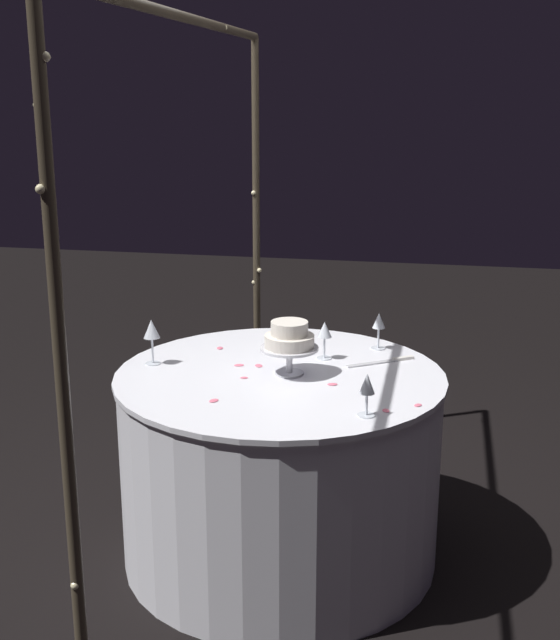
{
  "coord_description": "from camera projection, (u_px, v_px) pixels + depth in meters",
  "views": [
    {
      "loc": [
        -2.9,
        -0.59,
        1.8
      ],
      "look_at": [
        0.0,
        0.0,
        0.98
      ],
      "focal_mm": 46.3,
      "sensor_mm": 36.0,
      "label": 1
    }
  ],
  "objects": [
    {
      "name": "ground_plane",
      "position": [
        280.0,
        552.0,
        3.33
      ],
      "size": [
        12.0,
        12.0,
        0.0
      ],
      "primitive_type": "plane",
      "color": "black"
    },
    {
      "name": "decorative_arch",
      "position": [
        189.0,
        209.0,
        3.03
      ],
      "size": [
        2.23,
        0.06,
        2.06
      ],
      "color": "#473D2D",
      "rests_on": "ground"
    },
    {
      "name": "main_table",
      "position": [
        280.0,
        466.0,
        3.23
      ],
      "size": [
        1.26,
        1.26,
        0.76
      ],
      "color": "white",
      "rests_on": "ground"
    },
    {
      "name": "tiered_cake",
      "position": [
        289.0,
        340.0,
        3.08
      ],
      "size": [
        0.22,
        0.22,
        0.21
      ],
      "color": "silver",
      "rests_on": "main_table"
    },
    {
      "name": "wine_glass_0",
      "position": [
        291.0,
        332.0,
        3.33
      ],
      "size": [
        0.06,
        0.06,
        0.13
      ],
      "color": "silver",
      "rests_on": "main_table"
    },
    {
      "name": "wine_glass_1",
      "position": [
        367.0,
        386.0,
        2.69
      ],
      "size": [
        0.06,
        0.06,
        0.15
      ],
      "color": "silver",
      "rests_on": "main_table"
    },
    {
      "name": "wine_glass_2",
      "position": [
        379.0,
        323.0,
        3.4
      ],
      "size": [
        0.06,
        0.06,
        0.15
      ],
      "color": "silver",
      "rests_on": "main_table"
    },
    {
      "name": "wine_glass_3",
      "position": [
        325.0,
        332.0,
        3.27
      ],
      "size": [
        0.06,
        0.06,
        0.15
      ],
      "color": "silver",
      "rests_on": "main_table"
    },
    {
      "name": "wine_glass_4",
      "position": [
        152.0,
        331.0,
        3.2
      ],
      "size": [
        0.06,
        0.06,
        0.18
      ],
      "color": "silver",
      "rests_on": "main_table"
    },
    {
      "name": "cake_knife",
      "position": [
        385.0,
        361.0,
        3.26
      ],
      "size": [
        0.18,
        0.26,
        0.01
      ],
      "color": "silver",
      "rests_on": "main_table"
    },
    {
      "name": "rose_petal_0",
      "position": [
        259.0,
        366.0,
        3.21
      ],
      "size": [
        0.05,
        0.04,
        0.0
      ],
      "primitive_type": "ellipsoid",
      "rotation": [
        0.0,
        0.0,
        0.56
      ],
      "color": "#EA6B84",
      "rests_on": "main_table"
    },
    {
      "name": "rose_petal_1",
      "position": [
        239.0,
        365.0,
        3.22
      ],
      "size": [
        0.04,
        0.05,
        0.0
      ],
      "primitive_type": "ellipsoid",
      "rotation": [
        0.0,
        0.0,
        1.92
      ],
      "color": "#EA6B84",
      "rests_on": "main_table"
    },
    {
      "name": "rose_petal_2",
      "position": [
        311.0,
        352.0,
        3.38
      ],
      "size": [
        0.04,
        0.05,
        0.0
      ],
      "primitive_type": "ellipsoid",
      "rotation": [
        0.0,
        0.0,
        5.15
      ],
      "color": "#EA6B84",
      "rests_on": "main_table"
    },
    {
      "name": "rose_petal_3",
      "position": [
        386.0,
        411.0,
        2.76
      ],
      "size": [
        0.04,
        0.03,
        0.0
      ],
      "primitive_type": "ellipsoid",
      "rotation": [
        0.0,
        0.0,
        3.5
      ],
      "color": "#EA6B84",
      "rests_on": "main_table"
    },
    {
      "name": "rose_petal_4",
      "position": [
        244.0,
        378.0,
        3.08
      ],
      "size": [
        0.03,
        0.03,
        0.0
      ],
      "primitive_type": "ellipsoid",
      "rotation": [
        0.0,
        0.0,
        1.77
      ],
      "color": "#EA6B84",
      "rests_on": "main_table"
    },
    {
      "name": "rose_petal_5",
      "position": [
        332.0,
        384.0,
        3.01
      ],
      "size": [
        0.04,
        0.04,
        0.0
      ],
      "primitive_type": "ellipsoid",
      "rotation": [
        0.0,
        0.0,
        1.86
      ],
      "color": "#EA6B84",
      "rests_on": "main_table"
    },
    {
      "name": "rose_petal_6",
      "position": [
        418.0,
        405.0,
        2.81
      ],
      "size": [
        0.04,
        0.04,
        0.0
      ],
      "primitive_type": "ellipsoid",
      "rotation": [
        0.0,
        0.0,
        5.7
      ],
      "color": "#EA6B84",
      "rests_on": "main_table"
    },
    {
      "name": "rose_petal_7",
      "position": [
        214.0,
        401.0,
        2.85
      ],
      "size": [
        0.05,
        0.04,
        0.0
      ],
      "primitive_type": "ellipsoid",
      "rotation": [
        0.0,
        0.0,
        5.88
      ],
      "color": "#EA6B84",
      "rests_on": "main_table"
    },
    {
      "name": "rose_petal_8",
      "position": [
        307.0,
        337.0,
        3.58
      ],
      "size": [
        0.02,
        0.03,
        0.0
      ],
      "primitive_type": "ellipsoid",
      "rotation": [
        0.0,
        0.0,
        1.51
      ],
      "color": "#EA6B84",
      "rests_on": "main_table"
    },
    {
      "name": "rose_petal_9",
      "position": [
        220.0,
        348.0,
        3.43
      ],
      "size": [
        0.04,
        0.03,
        0.0
      ],
      "primitive_type": "ellipsoid",
      "rotation": [
        0.0,
        0.0,
        0.22
      ],
      "color": "#EA6B84",
      "rests_on": "main_table"
    }
  ]
}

